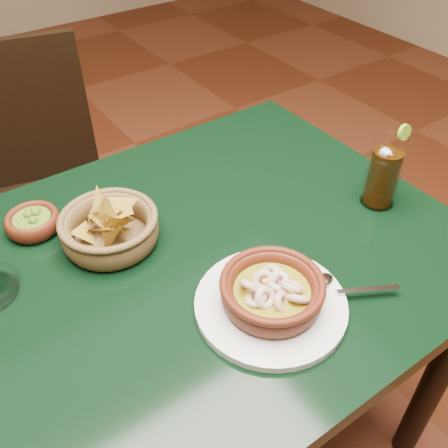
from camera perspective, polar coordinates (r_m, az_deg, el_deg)
dining_table at (r=1.00m, az=-7.36°, el=-9.36°), size 1.20×0.80×0.75m
dining_chair at (r=1.60m, az=-20.41°, el=3.50°), size 0.51×0.51×0.92m
shrimp_plate at (r=0.84m, az=5.49°, el=-8.04°), size 0.33×0.26×0.08m
chip_basket at (r=0.97m, az=-12.93°, el=-0.50°), size 0.22×0.22×0.14m
guacamole_ramekin at (r=1.06m, az=-20.99°, el=0.25°), size 0.13×0.13×0.04m
cola_drink at (r=1.07m, az=17.79°, el=5.60°), size 0.15×0.15×0.18m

